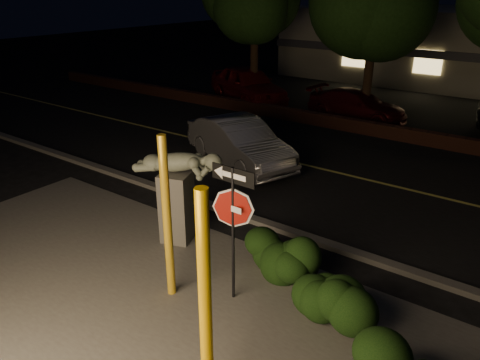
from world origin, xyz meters
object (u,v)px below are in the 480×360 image
at_px(sculpture, 177,186).
at_px(silver_sedan, 239,142).
at_px(yellow_pole_right, 205,311).
at_px(parked_car_red, 248,84).
at_px(yellow_pole_left, 167,220).
at_px(parked_car_darkred, 357,105).
at_px(signpost, 233,209).

xyz_separation_m(sculpture, silver_sedan, (-1.76, 4.65, -0.60)).
relative_size(yellow_pole_right, sculpture, 1.53).
distance_m(silver_sedan, parked_car_red, 8.52).
xyz_separation_m(yellow_pole_left, parked_car_darkred, (-2.13, 13.36, -0.92)).
distance_m(yellow_pole_left, signpost, 1.18).
bearing_deg(yellow_pole_right, yellow_pole_left, 144.31).
bearing_deg(yellow_pole_left, silver_sedan, 115.74).
xyz_separation_m(yellow_pole_right, sculpture, (-3.42, 3.11, -0.32)).
distance_m(yellow_pole_left, parked_car_darkred, 13.56).
height_order(yellow_pole_right, silver_sedan, yellow_pole_right).
bearing_deg(parked_car_darkred, yellow_pole_right, -159.50).
relative_size(yellow_pole_right, silver_sedan, 0.75).
height_order(parked_car_red, parked_car_darkred, parked_car_red).
bearing_deg(parked_car_red, signpost, -119.50).
distance_m(yellow_pole_right, parked_car_darkred, 15.59).
bearing_deg(signpost, parked_car_darkred, 104.47).
relative_size(silver_sedan, parked_car_red, 0.88).
distance_m(yellow_pole_right, parked_car_red, 17.87).
xyz_separation_m(yellow_pole_left, sculpture, (-1.22, 1.54, -0.22)).
bearing_deg(signpost, parked_car_red, 125.06).
relative_size(yellow_pole_left, signpost, 1.20).
bearing_deg(signpost, sculpture, 157.15).
bearing_deg(parked_car_red, yellow_pole_left, -123.78).
bearing_deg(silver_sedan, parked_car_darkred, 15.32).
bearing_deg(parked_car_darkred, parked_car_red, 95.12).
bearing_deg(yellow_pole_right, silver_sedan, 123.69).
height_order(yellow_pole_left, parked_car_darkred, yellow_pole_left).
relative_size(yellow_pole_right, parked_car_red, 0.66).
xyz_separation_m(yellow_pole_right, signpost, (-1.19, 2.14, 0.18)).
relative_size(yellow_pole_left, parked_car_red, 0.62).
relative_size(signpost, silver_sedan, 0.58).
xyz_separation_m(silver_sedan, parked_car_red, (-4.71, 7.10, 0.13)).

